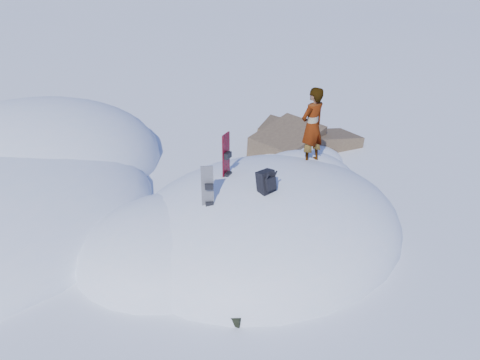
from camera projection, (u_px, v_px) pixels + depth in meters
ground at (266, 232)px, 11.35m from camera, size 120.00×120.00×0.00m
snow_mound at (254, 230)px, 11.43m from camera, size 8.00×6.00×3.00m
rock_outcrop at (297, 154)px, 15.45m from camera, size 4.68×4.41×1.68m
snowboard_red at (227, 167)px, 10.85m from camera, size 0.30×0.26×1.69m
snowboard_dark at (208, 197)px, 9.83m from camera, size 0.32×0.29×1.39m
backpack at (267, 182)px, 10.03m from camera, size 0.37×0.41×0.58m
gear_pile at (237, 307)px, 8.84m from camera, size 0.88×0.69×0.23m
person at (312, 126)px, 11.72m from camera, size 0.76×0.53×1.99m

